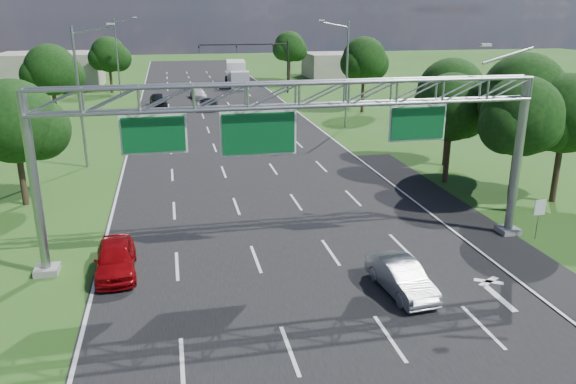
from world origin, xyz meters
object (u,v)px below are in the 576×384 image
object	(u,v)px
box_truck	(237,74)
silver_sedan	(401,277)
traffic_signal	(262,55)
regulatory_sign	(539,211)
red_coupe	(116,258)
sign_gantry	(299,108)

from	to	relation	value
box_truck	silver_sedan	bearing A→B (deg)	-85.46
traffic_signal	silver_sedan	size ratio (longest dim) A/B	3.02
regulatory_sign	box_truck	bearing A→B (deg)	96.75
traffic_signal	red_coupe	bearing A→B (deg)	-106.09
sign_gantry	silver_sedan	distance (m)	8.51
traffic_signal	box_truck	bearing A→B (deg)	105.96
red_coupe	traffic_signal	bearing A→B (deg)	71.05
sign_gantry	box_truck	bearing A→B (deg)	85.71
sign_gantry	red_coupe	distance (m)	10.39
traffic_signal	red_coupe	size ratio (longest dim) A/B	2.88
box_truck	red_coupe	bearing A→B (deg)	-95.96
traffic_signal	box_truck	world-z (taller)	traffic_signal
red_coupe	silver_sedan	bearing A→B (deg)	-22.79
sign_gantry	box_truck	xyz separation A→B (m)	(4.63, 61.80, -5.16)
traffic_signal	regulatory_sign	bearing A→B (deg)	-84.80
traffic_signal	red_coupe	world-z (taller)	traffic_signal
sign_gantry	regulatory_sign	size ratio (longest dim) A/B	11.19
red_coupe	box_truck	size ratio (longest dim) A/B	0.43
silver_sedan	regulatory_sign	bearing A→B (deg)	17.73
regulatory_sign	box_truck	world-z (taller)	box_truck
silver_sedan	box_truck	xyz separation A→B (m)	(1.43, 66.63, 1.07)
regulatory_sign	traffic_signal	xyz separation A→B (m)	(-4.92, 54.02, 3.66)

